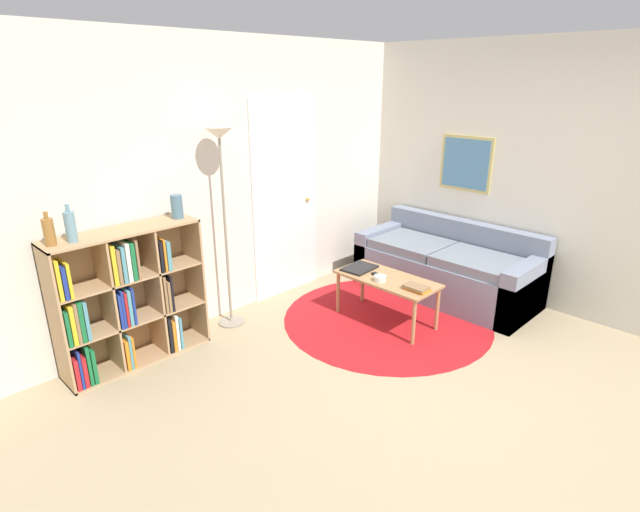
# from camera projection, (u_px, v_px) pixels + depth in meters

# --- Properties ---
(ground_plane) EXTENTS (14.00, 14.00, 0.00)m
(ground_plane) POSITION_uv_depth(u_px,v_px,m) (467.00, 416.00, 3.49)
(ground_plane) COLOR tan
(wall_back) EXTENTS (7.26, 0.11, 2.60)m
(wall_back) POSITION_uv_depth(u_px,v_px,m) (240.00, 182.00, 4.76)
(wall_back) COLOR silver
(wall_back) RESTS_ON ground_plane
(wall_right) EXTENTS (0.08, 5.54, 2.60)m
(wall_right) POSITION_uv_depth(u_px,v_px,m) (474.00, 169.00, 5.32)
(wall_right) COLOR silver
(wall_right) RESTS_ON ground_plane
(rug) EXTENTS (2.01, 2.01, 0.01)m
(rug) POSITION_uv_depth(u_px,v_px,m) (387.00, 319.00, 4.87)
(rug) COLOR #B2191E
(rug) RESTS_ON ground_plane
(bookshelf) EXTENTS (1.18, 0.34, 1.13)m
(bookshelf) POSITION_uv_depth(u_px,v_px,m) (123.00, 301.00, 3.98)
(bookshelf) COLOR tan
(bookshelf) RESTS_ON ground_plane
(floor_lamp) EXTENTS (0.26, 0.26, 1.84)m
(floor_lamp) POSITION_uv_depth(u_px,v_px,m) (221.00, 168.00, 4.30)
(floor_lamp) COLOR gray
(floor_lamp) RESTS_ON ground_plane
(couch) EXTENTS (0.83, 1.89, 0.76)m
(couch) POSITION_uv_depth(u_px,v_px,m) (448.00, 268.00, 5.39)
(couch) COLOR gray
(couch) RESTS_ON ground_plane
(coffee_table) EXTENTS (0.46, 0.98, 0.45)m
(coffee_table) POSITION_uv_depth(u_px,v_px,m) (387.00, 283.00, 4.71)
(coffee_table) COLOR #AD7F51
(coffee_table) RESTS_ON ground_plane
(laptop) EXTENTS (0.35, 0.27, 0.02)m
(laptop) POSITION_uv_depth(u_px,v_px,m) (359.00, 268.00, 4.90)
(laptop) COLOR black
(laptop) RESTS_ON coffee_table
(bowl) EXTENTS (0.12, 0.12, 0.05)m
(bowl) POSITION_uv_depth(u_px,v_px,m) (380.00, 278.00, 4.61)
(bowl) COLOR silver
(bowl) RESTS_ON coffee_table
(book_stack_on_table) EXTENTS (0.15, 0.22, 0.04)m
(book_stack_on_table) POSITION_uv_depth(u_px,v_px,m) (416.00, 288.00, 4.41)
(book_stack_on_table) COLOR orange
(book_stack_on_table) RESTS_ON coffee_table
(remote) EXTENTS (0.07, 0.17, 0.02)m
(remote) POSITION_uv_depth(u_px,v_px,m) (379.00, 276.00, 4.71)
(remote) COLOR black
(remote) RESTS_ON coffee_table
(bottle_left) EXTENTS (0.08, 0.08, 0.24)m
(bottle_left) POSITION_uv_depth(u_px,v_px,m) (49.00, 232.00, 3.44)
(bottle_left) COLOR olive
(bottle_left) RESTS_ON bookshelf
(bottle_middle) EXTENTS (0.08, 0.08, 0.27)m
(bottle_middle) POSITION_uv_depth(u_px,v_px,m) (70.00, 226.00, 3.52)
(bottle_middle) COLOR #6B93A3
(bottle_middle) RESTS_ON bookshelf
(vase_on_shelf) EXTENTS (0.10, 0.10, 0.20)m
(vase_on_shelf) POSITION_uv_depth(u_px,v_px,m) (177.00, 207.00, 4.11)
(vase_on_shelf) COLOR slate
(vase_on_shelf) RESTS_ON bookshelf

